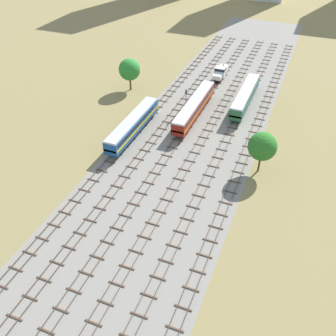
% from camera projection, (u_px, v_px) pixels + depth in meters
% --- Properties ---
extents(ground_plane, '(480.00, 480.00, 0.00)m').
position_uv_depth(ground_plane, '(194.00, 134.00, 80.15)').
color(ground_plane, olive).
extents(ballast_bed, '(27.79, 176.00, 0.01)m').
position_uv_depth(ballast_bed, '(194.00, 134.00, 80.15)').
color(ballast_bed, gray).
rests_on(ballast_bed, ground).
extents(track_far_left, '(2.40, 126.00, 0.29)m').
position_uv_depth(track_far_left, '(145.00, 121.00, 84.29)').
color(track_far_left, '#47382D').
rests_on(track_far_left, ground).
extents(track_left, '(2.40, 126.00, 0.29)m').
position_uv_depth(track_left, '(165.00, 125.00, 82.90)').
color(track_left, '#47382D').
rests_on(track_left, ground).
extents(track_centre_left, '(2.40, 126.00, 0.29)m').
position_uv_depth(track_centre_left, '(185.00, 129.00, 81.50)').
color(track_centre_left, '#47382D').
rests_on(track_centre_left, ground).
extents(track_centre, '(2.40, 126.00, 0.29)m').
position_uv_depth(track_centre, '(206.00, 134.00, 80.10)').
color(track_centre, '#47382D').
rests_on(track_centre, ground).
extents(track_centre_right, '(2.40, 126.00, 0.29)m').
position_uv_depth(track_centre_right, '(227.00, 138.00, 78.71)').
color(track_centre_right, '#47382D').
rests_on(track_centre_right, ground).
extents(track_right, '(2.40, 126.00, 0.29)m').
position_uv_depth(track_right, '(250.00, 143.00, 77.31)').
color(track_right, '#47382D').
rests_on(track_right, ground).
extents(diesel_railcar_far_left_nearest, '(2.96, 20.50, 3.80)m').
position_uv_depth(diesel_railcar_far_left_nearest, '(133.00, 124.00, 78.40)').
color(diesel_railcar_far_left_nearest, '#194C8C').
rests_on(diesel_railcar_far_left_nearest, ground).
extents(passenger_coach_centre_left_near, '(2.96, 22.00, 3.80)m').
position_uv_depth(passenger_coach_centre_left_near, '(194.00, 106.00, 84.61)').
color(passenger_coach_centre_left_near, maroon).
rests_on(passenger_coach_centre_left_near, ground).
extents(diesel_railcar_centre_right_mid, '(2.96, 20.50, 3.80)m').
position_uv_depth(diesel_railcar_centre_right_mid, '(245.00, 96.00, 88.77)').
color(diesel_railcar_centre_right_mid, '#286638').
rests_on(diesel_railcar_centre_right_mid, ground).
extents(shunter_loco_centre_left_midfar, '(2.74, 8.46, 3.10)m').
position_uv_depth(shunter_loco_centre_left_midfar, '(221.00, 72.00, 101.39)').
color(shunter_loco_centre_left_midfar, white).
rests_on(shunter_loco_centre_left_midfar, ground).
extents(signal_post_nearest, '(0.28, 0.47, 5.96)m').
position_uv_depth(signal_post_nearest, '(186.00, 98.00, 85.29)').
color(signal_post_nearest, gray).
rests_on(signal_post_nearest, ground).
extents(lineside_tree_0, '(5.47, 5.47, 8.18)m').
position_uv_depth(lineside_tree_0, '(129.00, 70.00, 94.01)').
color(lineside_tree_0, '#4C331E').
rests_on(lineside_tree_0, ground).
extents(lineside_tree_1, '(5.25, 5.25, 8.16)m').
position_uv_depth(lineside_tree_1, '(262.00, 146.00, 66.68)').
color(lineside_tree_1, '#4C331E').
rests_on(lineside_tree_1, ground).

